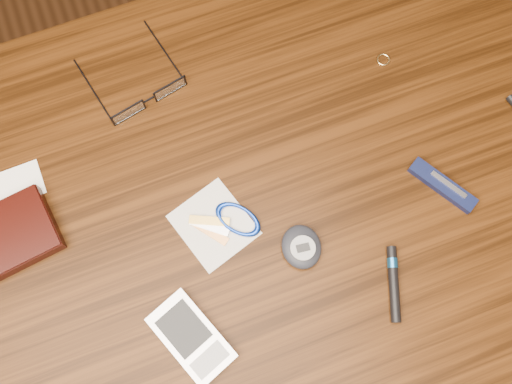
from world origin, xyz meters
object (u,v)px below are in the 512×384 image
at_px(wallet_and_card, 11,234).
at_px(pda_phone, 191,337).
at_px(notepad_keys, 226,222).
at_px(pocket_knife, 443,185).
at_px(desk, 246,217).
at_px(pedometer, 302,247).
at_px(eyeglasses, 147,97).

bearing_deg(wallet_and_card, pda_phone, -49.32).
bearing_deg(notepad_keys, pocket_knife, -10.87).
relative_size(desk, pedometer, 15.17).
xyz_separation_m(desk, pda_phone, (-0.13, -0.15, 0.11)).
distance_m(desk, pedometer, 0.15).
bearing_deg(desk, pda_phone, -130.45).
bearing_deg(notepad_keys, desk, 32.61).
distance_m(wallet_and_card, eyeglasses, 0.26).
xyz_separation_m(pda_phone, notepad_keys, (0.09, 0.13, -0.00)).
relative_size(pedometer, pocket_knife, 0.68).
height_order(wallet_and_card, pda_phone, wallet_and_card).
bearing_deg(desk, pedometer, -62.19).
xyz_separation_m(eyeglasses, pedometer, (0.12, -0.28, -0.00)).
distance_m(desk, eyeglasses, 0.23).
height_order(pda_phone, notepad_keys, pda_phone).
relative_size(pda_phone, pocket_knife, 1.31).
relative_size(desk, notepad_keys, 7.83).
height_order(wallet_and_card, pedometer, same).
height_order(eyeglasses, pda_phone, eyeglasses).
relative_size(eyeglasses, notepad_keys, 1.14).
xyz_separation_m(pedometer, pocket_knife, (0.21, 0.01, -0.00)).
xyz_separation_m(eyeglasses, notepad_keys, (0.04, -0.21, -0.01)).
height_order(wallet_and_card, pocket_knife, wallet_and_card).
distance_m(wallet_and_card, pedometer, 0.38).
bearing_deg(wallet_and_card, notepad_keys, -16.98).
distance_m(eyeglasses, notepad_keys, 0.21).
bearing_deg(pda_phone, notepad_keys, 53.81).
height_order(eyeglasses, notepad_keys, eyeglasses).
bearing_deg(desk, eyeglasses, 112.58).
xyz_separation_m(pda_phone, pedometer, (0.17, 0.06, 0.00)).
distance_m(desk, notepad_keys, 0.11).
bearing_deg(wallet_and_card, pedometer, -23.19).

